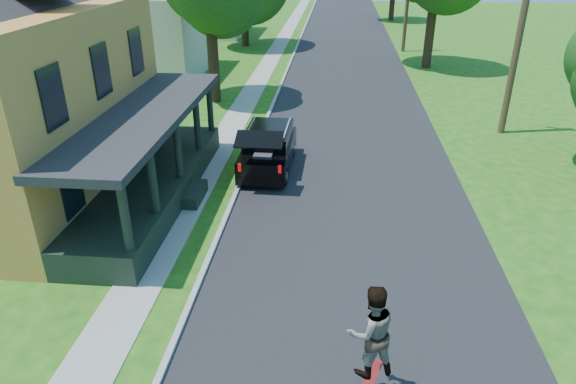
{
  "coord_description": "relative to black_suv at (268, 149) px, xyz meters",
  "views": [
    {
      "loc": [
        -0.73,
        -9.3,
        8.06
      ],
      "look_at": [
        -1.88,
        3.0,
        1.95
      ],
      "focal_mm": 32.0,
      "sensor_mm": 36.0,
      "label": 1
    }
  ],
  "objects": [
    {
      "name": "neighbor_house_mid",
      "position": [
        -10.3,
        15.07,
        3.37
      ],
      "size": [
        12.78,
        12.78,
        8.3
      ],
      "color": "#BDB8A7",
      "rests_on": "ground"
    },
    {
      "name": "skateboard",
      "position": [
        3.41,
        -10.7,
        -0.49
      ],
      "size": [
        0.44,
        0.28,
        0.77
      ],
      "rotation": [
        0.0,
        0.0,
        -0.41
      ],
      "color": "#980F0D",
      "rests_on": "ground"
    },
    {
      "name": "ground",
      "position": [
        3.2,
        -8.93,
        -0.82
      ],
      "size": [
        140.0,
        140.0,
        0.0
      ],
      "primitive_type": "plane",
      "color": "#194D0F",
      "rests_on": "ground"
    },
    {
      "name": "street",
      "position": [
        3.2,
        11.07,
        -0.82
      ],
      "size": [
        8.0,
        120.0,
        0.02
      ],
      "primitive_type": "cube",
      "color": "black",
      "rests_on": "ground"
    },
    {
      "name": "black_suv",
      "position": [
        0.0,
        0.0,
        0.0
      ],
      "size": [
        1.84,
        4.62,
        2.14
      ],
      "rotation": [
        0.0,
        0.0,
        -0.02
      ],
      "color": "black",
      "rests_on": "ground"
    },
    {
      "name": "skateboarder",
      "position": [
        3.32,
        -10.79,
        0.75
      ],
      "size": [
        1.14,
        1.01,
        1.94
      ],
      "rotation": [
        0.0,
        0.0,
        3.49
      ],
      "color": "black",
      "rests_on": "ground"
    },
    {
      "name": "curb",
      "position": [
        -0.85,
        11.07,
        -0.82
      ],
      "size": [
        0.15,
        120.0,
        0.12
      ],
      "primitive_type": "cube",
      "color": "gray",
      "rests_on": "ground"
    },
    {
      "name": "sidewalk",
      "position": [
        -2.4,
        11.07,
        -0.82
      ],
      "size": [
        1.3,
        120.0,
        0.03
      ],
      "primitive_type": "cube",
      "color": "gray",
      "rests_on": "ground"
    },
    {
      "name": "utility_pole_near",
      "position": [
        10.2,
        5.15,
        4.34
      ],
      "size": [
        1.77,
        0.72,
        9.99
      ],
      "rotation": [
        0.0,
        0.0,
        -0.33
      ],
      "color": "#3F2B1D",
      "rests_on": "ground"
    },
    {
      "name": "front_walk",
      "position": [
        -6.3,
        -2.93,
        -0.82
      ],
      "size": [
        6.5,
        1.2,
        0.03
      ],
      "primitive_type": "cube",
      "color": "gray",
      "rests_on": "ground"
    }
  ]
}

